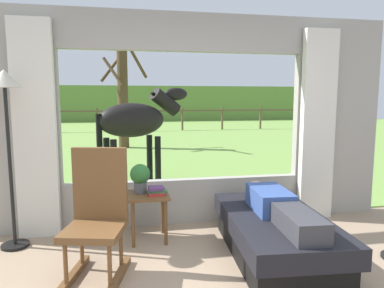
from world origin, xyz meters
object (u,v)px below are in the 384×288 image
at_px(reclining_person, 278,206).
at_px(book_stack, 156,191).
at_px(floor_lamp_left, 6,105).
at_px(pasture_tree, 123,96).
at_px(rocking_chair, 97,215).
at_px(side_table, 148,202).
at_px(potted_plant, 140,176).
at_px(horse, 136,121).
at_px(recliner_sofa, 275,235).

distance_m(reclining_person, book_stack, 1.27).
distance_m(book_stack, floor_lamp_left, 1.75).
bearing_deg(pasture_tree, book_stack, -87.17).
bearing_deg(book_stack, pasture_tree, 92.83).
xyz_separation_m(rocking_chair, side_table, (0.48, 0.68, -0.12)).
height_order(reclining_person, potted_plant, potted_plant).
relative_size(reclining_person, book_stack, 6.99).
distance_m(reclining_person, side_table, 1.38).
height_order(side_table, pasture_tree, pasture_tree).
bearing_deg(horse, reclining_person, -3.27).
bearing_deg(pasture_tree, horse, -87.03).
xyz_separation_m(reclining_person, rocking_chair, (-1.68, -0.00, 0.02)).
bearing_deg(potted_plant, horse, 88.90).
relative_size(side_table, book_stack, 2.53).
bearing_deg(floor_lamp_left, horse, 61.15).
height_order(rocking_chair, floor_lamp_left, floor_lamp_left).
height_order(side_table, floor_lamp_left, floor_lamp_left).
height_order(recliner_sofa, floor_lamp_left, floor_lamp_left).
bearing_deg(recliner_sofa, pasture_tree, 104.52).
bearing_deg(floor_lamp_left, side_table, -3.37).
relative_size(recliner_sofa, horse, 0.99).
xyz_separation_m(side_table, floor_lamp_left, (-1.39, 0.08, 1.05)).
bearing_deg(side_table, floor_lamp_left, 176.63).
distance_m(floor_lamp_left, pasture_tree, 7.40).
relative_size(reclining_person, potted_plant, 4.49).
relative_size(book_stack, horse, 0.12).
height_order(book_stack, pasture_tree, pasture_tree).
relative_size(side_table, pasture_tree, 0.15).
distance_m(potted_plant, pasture_tree, 7.39).
relative_size(floor_lamp_left, horse, 1.03).
bearing_deg(recliner_sofa, horse, 115.12).
bearing_deg(pasture_tree, rocking_chair, -91.42).
bearing_deg(potted_plant, recliner_sofa, -28.58).
bearing_deg(rocking_chair, side_table, 68.38).
relative_size(rocking_chair, potted_plant, 3.50).
relative_size(rocking_chair, horse, 0.63).
bearing_deg(recliner_sofa, side_table, 156.12).
relative_size(rocking_chair, book_stack, 5.45).
xyz_separation_m(side_table, pasture_tree, (-0.28, 7.39, 1.21)).
distance_m(reclining_person, horse, 3.52).
relative_size(side_table, horse, 0.29).
bearing_deg(book_stack, floor_lamp_left, 174.54).
xyz_separation_m(reclining_person, side_table, (-1.19, 0.68, -0.10)).
xyz_separation_m(potted_plant, floor_lamp_left, (-1.31, 0.02, 0.78)).
bearing_deg(rocking_chair, reclining_person, 13.63).
bearing_deg(side_table, horse, 90.72).
distance_m(rocking_chair, pasture_tree, 8.15).
relative_size(side_table, potted_plant, 1.63).
relative_size(potted_plant, floor_lamp_left, 0.17).
relative_size(floor_lamp_left, pasture_tree, 0.54).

